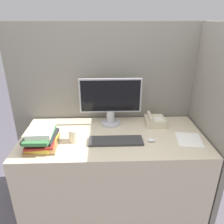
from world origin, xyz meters
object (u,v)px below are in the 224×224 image
Objects in this scene: mouse at (151,140)px; coffee_cup at (74,135)px; keyboard at (116,141)px; book_stack at (41,137)px; desk_telephone at (154,121)px; monitor at (111,102)px.

mouse is 0.58× the size of coffee_cup.
keyboard is 1.35× the size of book_stack.
keyboard is at bearing 3.37° from book_stack.
mouse is 0.32m from desk_telephone.
monitor is 8.79× the size of mouse.
book_stack is at bearing -176.63° from keyboard.
coffee_cup is 0.25m from book_stack.
desk_telephone is at bearing 73.85° from mouse.
coffee_cup is (-0.30, -0.30, -0.17)m from monitor.
book_stack is at bearing -146.47° from monitor.
desk_telephone is at bearing -4.04° from monitor.
monitor is at bearing 133.81° from mouse.
book_stack reaches higher than mouse.
coffee_cup reaches higher than desk_telephone.
keyboard is 0.58m from book_stack.
mouse is 0.20× the size of book_stack.
keyboard is 6.83× the size of mouse.
keyboard is 0.48m from desk_telephone.
book_stack reaches higher than keyboard.
desk_telephone is at bearing 21.11° from coffee_cup.
book_stack reaches higher than coffee_cup.
book_stack is 1.01m from desk_telephone.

